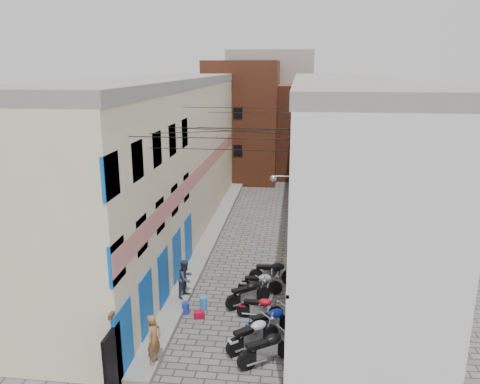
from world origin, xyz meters
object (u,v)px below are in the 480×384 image
at_px(motorcycle_a, 267,347).
at_px(motorcycle_c, 270,320).
at_px(person_b, 186,278).
at_px(motorcycle_d, 260,306).
at_px(motorcycle_e, 248,292).
at_px(motorcycle_f, 260,282).
at_px(motorcycle_g, 273,271).
at_px(water_jug_far, 203,303).
at_px(person_a, 154,339).
at_px(red_crate, 199,314).
at_px(water_jug_near, 185,308).
at_px(motorcycle_b, 253,333).

xyz_separation_m(motorcycle_a, motorcycle_c, (0.00, 1.77, -0.03)).
bearing_deg(person_b, motorcycle_d, -84.37).
distance_m(motorcycle_d, motorcycle_e, 1.13).
bearing_deg(motorcycle_c, motorcycle_f, 161.62).
bearing_deg(person_b, motorcycle_g, -36.23).
height_order(motorcycle_f, person_b, person_b).
bearing_deg(motorcycle_g, person_b, -63.01).
bearing_deg(motorcycle_f, water_jug_far, -60.17).
relative_size(person_a, red_crate, 4.04).
bearing_deg(motorcycle_a, water_jug_near, -163.34).
xyz_separation_m(person_b, water_jug_near, (0.20, -1.00, -0.82)).
height_order(motorcycle_e, person_b, person_b).
relative_size(motorcycle_c, motorcycle_e, 0.99).
bearing_deg(water_jug_far, red_crate, -92.54).
xyz_separation_m(motorcycle_f, red_crate, (-2.22, -2.26, -0.43)).
xyz_separation_m(motorcycle_c, person_a, (-3.60, -2.50, 0.50)).
bearing_deg(water_jug_near, water_jug_far, 36.81).
height_order(motorcycle_g, person_b, person_b).
height_order(motorcycle_e, red_crate, motorcycle_e).
height_order(motorcycle_c, motorcycle_d, motorcycle_c).
distance_m(motorcycle_b, red_crate, 3.00).
bearing_deg(water_jug_far, water_jug_near, -143.19).
xyz_separation_m(person_b, red_crate, (0.81, -1.24, -0.92)).
distance_m(motorcycle_c, water_jug_near, 3.64).
distance_m(motorcycle_a, motorcycle_d, 2.88).
relative_size(motorcycle_a, motorcycle_d, 1.19).
bearing_deg(person_b, motorcycle_b, -111.40).
height_order(motorcycle_e, motorcycle_g, motorcycle_g).
distance_m(motorcycle_b, motorcycle_e, 3.08).
bearing_deg(motorcycle_e, water_jug_near, -105.61).
height_order(motorcycle_a, water_jug_far, motorcycle_a).
distance_m(motorcycle_a, motorcycle_e, 3.95).
height_order(motorcycle_d, motorcycle_g, motorcycle_g).
height_order(water_jug_far, red_crate, water_jug_far).
xyz_separation_m(motorcycle_a, motorcycle_d, (-0.46, 2.84, -0.10)).
bearing_deg(motorcycle_f, motorcycle_d, -0.91).
relative_size(motorcycle_f, person_a, 1.14).
height_order(person_a, red_crate, person_a).
bearing_deg(red_crate, water_jug_near, 158.49).
bearing_deg(motorcycle_e, motorcycle_c, -10.54).
bearing_deg(water_jug_near, motorcycle_f, 35.54).
relative_size(motorcycle_b, person_b, 1.34).
relative_size(motorcycle_e, motorcycle_f, 1.08).
height_order(motorcycle_f, motorcycle_g, motorcycle_g).
height_order(motorcycle_b, motorcycle_f, motorcycle_b).
distance_m(motorcycle_g, person_a, 7.52).
bearing_deg(water_jug_far, person_a, -100.99).
distance_m(motorcycle_g, person_b, 4.10).
xyz_separation_m(motorcycle_d, person_b, (-3.19, 1.02, 0.53)).
relative_size(motorcycle_g, person_b, 1.35).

